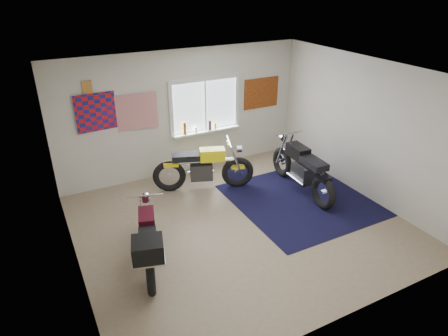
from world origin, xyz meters
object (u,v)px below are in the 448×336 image
yellow_triumph (203,168)px  maroon_tourer (148,242)px  navy_rug (300,200)px  black_chrome_bike (302,170)px

yellow_triumph → maroon_tourer: 2.62m
navy_rug → maroon_tourer: (-3.28, -0.60, 0.49)m
yellow_triumph → black_chrome_bike: black_chrome_bike is taller
navy_rug → yellow_triumph: 2.05m
yellow_triumph → black_chrome_bike: bearing=-10.3°
maroon_tourer → black_chrome_bike: bearing=-59.3°
navy_rug → yellow_triumph: size_ratio=1.30×
yellow_triumph → maroon_tourer: (-1.78, -1.93, 0.03)m
yellow_triumph → black_chrome_bike: (1.74, -1.01, 0.02)m
navy_rug → maroon_tourer: size_ratio=1.40×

